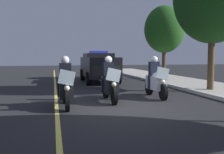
{
  "coord_description": "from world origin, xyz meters",
  "views": [
    {
      "loc": [
        8.44,
        -2.22,
        1.71
      ],
      "look_at": [
        -1.3,
        0.0,
        0.9
      ],
      "focal_mm": 41.25,
      "sensor_mm": 36.0,
      "label": 1
    }
  ],
  "objects_px": {
    "police_motorcycle_lead_left": "(66,86)",
    "police_motorcycle_trailing": "(156,81)",
    "tree_far_back": "(164,29)",
    "police_motorcycle_lead_right": "(109,83)",
    "police_suv": "(99,66)"
  },
  "relations": [
    {
      "from": "police_motorcycle_trailing",
      "to": "police_suv",
      "type": "relative_size",
      "value": 0.44
    },
    {
      "from": "police_motorcycle_lead_left",
      "to": "police_motorcycle_trailing",
      "type": "bearing_deg",
      "value": 107.68
    },
    {
      "from": "police_motorcycle_lead_left",
      "to": "police_suv",
      "type": "xyz_separation_m",
      "value": [
        -7.93,
        2.52,
        0.37
      ]
    },
    {
      "from": "police_motorcycle_trailing",
      "to": "police_suv",
      "type": "bearing_deg",
      "value": -169.85
    },
    {
      "from": "police_motorcycle_lead_left",
      "to": "tree_far_back",
      "type": "height_order",
      "value": "tree_far_back"
    },
    {
      "from": "tree_far_back",
      "to": "police_motorcycle_lead_left",
      "type": "bearing_deg",
      "value": -39.67
    },
    {
      "from": "police_motorcycle_trailing",
      "to": "police_motorcycle_lead_left",
      "type": "bearing_deg",
      "value": -72.32
    },
    {
      "from": "police_motorcycle_lead_right",
      "to": "police_motorcycle_trailing",
      "type": "height_order",
      "value": "same"
    },
    {
      "from": "police_motorcycle_lead_right",
      "to": "tree_far_back",
      "type": "xyz_separation_m",
      "value": [
        -8.64,
        6.1,
        3.01
      ]
    },
    {
      "from": "police_motorcycle_lead_left",
      "to": "police_motorcycle_trailing",
      "type": "height_order",
      "value": "same"
    },
    {
      "from": "police_motorcycle_trailing",
      "to": "tree_far_back",
      "type": "xyz_separation_m",
      "value": [
        -8.17,
        4.04,
        3.01
      ]
    },
    {
      "from": "police_motorcycle_lead_right",
      "to": "police_motorcycle_trailing",
      "type": "bearing_deg",
      "value": 102.78
    },
    {
      "from": "police_motorcycle_lead_right",
      "to": "police_suv",
      "type": "xyz_separation_m",
      "value": [
        -7.21,
        0.85,
        0.37
      ]
    },
    {
      "from": "police_motorcycle_lead_right",
      "to": "police_motorcycle_lead_left",
      "type": "bearing_deg",
      "value": -66.63
    },
    {
      "from": "tree_far_back",
      "to": "police_motorcycle_lead_right",
      "type": "bearing_deg",
      "value": -35.21
    }
  ]
}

